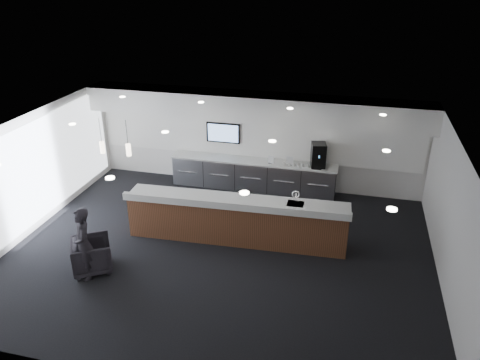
% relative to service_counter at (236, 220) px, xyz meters
% --- Properties ---
extents(ground, '(10.00, 10.00, 0.00)m').
position_rel_service_counter_xyz_m(ground, '(-0.24, -0.68, -0.57)').
color(ground, black).
rests_on(ground, ground).
extents(ceiling, '(10.00, 8.00, 0.02)m').
position_rel_service_counter_xyz_m(ceiling, '(-0.24, -0.68, 2.43)').
color(ceiling, black).
rests_on(ceiling, back_wall).
extents(back_wall, '(10.00, 0.02, 3.00)m').
position_rel_service_counter_xyz_m(back_wall, '(-0.24, 3.32, 0.93)').
color(back_wall, white).
rests_on(back_wall, ground).
extents(left_wall, '(0.02, 8.00, 3.00)m').
position_rel_service_counter_xyz_m(left_wall, '(-5.24, -0.68, 0.93)').
color(left_wall, white).
rests_on(left_wall, ground).
extents(right_wall, '(0.02, 8.00, 3.00)m').
position_rel_service_counter_xyz_m(right_wall, '(4.76, -0.68, 0.93)').
color(right_wall, white).
rests_on(right_wall, ground).
extents(soffit_bulkhead, '(10.00, 0.90, 0.70)m').
position_rel_service_counter_xyz_m(soffit_bulkhead, '(-0.24, 2.87, 2.08)').
color(soffit_bulkhead, white).
rests_on(soffit_bulkhead, back_wall).
extents(alcove_panel, '(9.80, 0.06, 1.40)m').
position_rel_service_counter_xyz_m(alcove_panel, '(-0.24, 3.29, 1.03)').
color(alcove_panel, white).
rests_on(alcove_panel, back_wall).
extents(window_blinds_wall, '(0.04, 7.36, 2.55)m').
position_rel_service_counter_xyz_m(window_blinds_wall, '(-5.20, -0.68, 0.93)').
color(window_blinds_wall, silver).
rests_on(window_blinds_wall, left_wall).
extents(back_credenza, '(5.06, 0.66, 0.95)m').
position_rel_service_counter_xyz_m(back_credenza, '(-0.24, 2.96, -0.10)').
color(back_credenza, '#9FA2A8').
rests_on(back_credenza, ground).
extents(wall_tv, '(1.05, 0.08, 0.62)m').
position_rel_service_counter_xyz_m(wall_tv, '(-1.24, 3.23, 1.08)').
color(wall_tv, black).
rests_on(wall_tv, back_wall).
extents(pendant_left, '(0.12, 0.12, 0.30)m').
position_rel_service_counter_xyz_m(pendant_left, '(-2.64, 0.12, 1.68)').
color(pendant_left, '#FFE8C6').
rests_on(pendant_left, ceiling).
extents(pendant_right, '(0.12, 0.12, 0.30)m').
position_rel_service_counter_xyz_m(pendant_right, '(-3.34, 0.12, 1.68)').
color(pendant_right, '#FFE8C6').
rests_on(pendant_right, ceiling).
extents(ceiling_can_lights, '(7.00, 5.00, 0.02)m').
position_rel_service_counter_xyz_m(ceiling_can_lights, '(-0.24, -0.68, 2.40)').
color(ceiling_can_lights, white).
rests_on(ceiling_can_lights, ceiling).
extents(service_counter, '(5.52, 1.16, 1.49)m').
position_rel_service_counter_xyz_m(service_counter, '(0.00, 0.00, 0.00)').
color(service_counter, '#4F301A').
rests_on(service_counter, ground).
extents(coffee_machine, '(0.49, 0.57, 0.71)m').
position_rel_service_counter_xyz_m(coffee_machine, '(1.69, 2.97, 0.73)').
color(coffee_machine, black).
rests_on(coffee_machine, back_credenza).
extents(info_sign_left, '(0.18, 0.07, 0.24)m').
position_rel_service_counter_xyz_m(info_sign_left, '(0.33, 2.86, 0.50)').
color(info_sign_left, white).
rests_on(info_sign_left, back_credenza).
extents(info_sign_right, '(0.20, 0.02, 0.27)m').
position_rel_service_counter_xyz_m(info_sign_right, '(0.88, 2.88, 0.51)').
color(info_sign_right, white).
rests_on(info_sign_right, back_credenza).
extents(armchair, '(1.16, 1.15, 0.77)m').
position_rel_service_counter_xyz_m(armchair, '(-2.84, -2.02, -0.19)').
color(armchair, black).
rests_on(armchair, ground).
extents(lounge_guest, '(0.68, 0.74, 1.68)m').
position_rel_service_counter_xyz_m(lounge_guest, '(-2.82, -2.28, 0.27)').
color(lounge_guest, black).
rests_on(lounge_guest, ground).
extents(cup_0, '(0.10, 0.10, 0.09)m').
position_rel_service_counter_xyz_m(cup_0, '(1.56, 2.84, 0.42)').
color(cup_0, white).
rests_on(cup_0, back_credenza).
extents(cup_1, '(0.13, 0.13, 0.09)m').
position_rel_service_counter_xyz_m(cup_1, '(1.42, 2.84, 0.42)').
color(cup_1, white).
rests_on(cup_1, back_credenza).
extents(cup_2, '(0.12, 0.12, 0.09)m').
position_rel_service_counter_xyz_m(cup_2, '(1.28, 2.84, 0.42)').
color(cup_2, white).
rests_on(cup_2, back_credenza).
extents(cup_3, '(0.12, 0.12, 0.09)m').
position_rel_service_counter_xyz_m(cup_3, '(1.14, 2.84, 0.42)').
color(cup_3, white).
rests_on(cup_3, back_credenza).
extents(cup_4, '(0.13, 0.13, 0.09)m').
position_rel_service_counter_xyz_m(cup_4, '(1.00, 2.84, 0.42)').
color(cup_4, white).
rests_on(cup_4, back_credenza).
extents(cup_5, '(0.10, 0.10, 0.09)m').
position_rel_service_counter_xyz_m(cup_5, '(0.86, 2.84, 0.42)').
color(cup_5, white).
rests_on(cup_5, back_credenza).
extents(cup_6, '(0.14, 0.14, 0.09)m').
position_rel_service_counter_xyz_m(cup_6, '(0.72, 2.84, 0.42)').
color(cup_6, white).
rests_on(cup_6, back_credenza).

